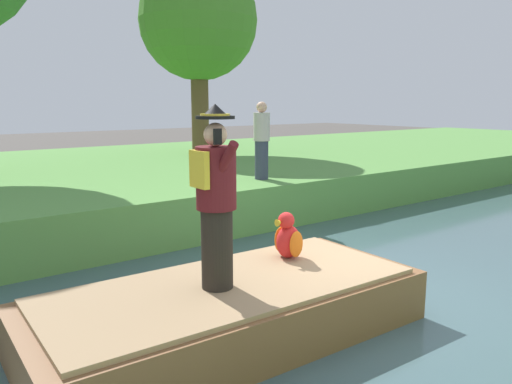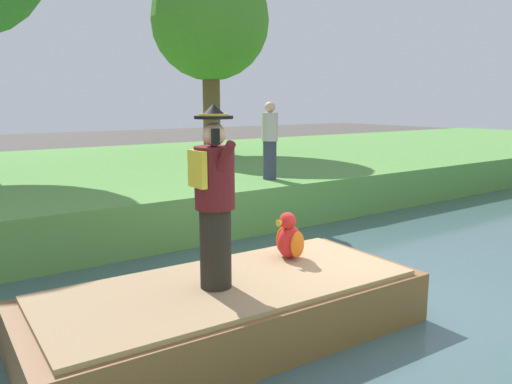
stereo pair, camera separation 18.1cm
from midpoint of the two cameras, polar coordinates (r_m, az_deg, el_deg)
ground_plane at (r=6.79m, az=9.88°, el=-12.30°), size 80.00×80.00×0.00m
canal_water at (r=6.77m, az=9.89°, el=-11.91°), size 6.31×48.00×0.10m
grass_bank_near at (r=13.67m, az=-17.07°, el=0.95°), size 10.63×48.00×0.98m
boat at (r=5.49m, az=-3.87°, el=-13.21°), size 1.94×4.26×0.61m
person_pirate at (r=5.01m, az=-5.57°, el=-0.73°), size 0.61×0.42×1.85m
parrot_plush at (r=6.11m, az=2.79°, el=-5.24°), size 0.36×0.35×0.57m
tree_tall at (r=16.24m, az=-6.87°, el=18.58°), size 3.60×3.60×5.83m
person_bystander at (r=10.48m, az=0.14°, el=5.87°), size 0.34×0.34×1.60m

